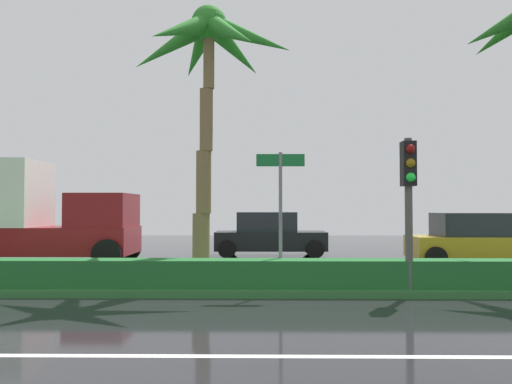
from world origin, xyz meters
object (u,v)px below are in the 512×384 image
object	(u,v)px
car_in_traffic_leading	(269,235)
car_in_traffic_second	(475,240)
traffic_signal_median_right	(409,185)
street_name_sign	(280,199)
palm_tree_centre_left	(210,58)
box_truck_lead	(35,218)

from	to	relation	value
car_in_traffic_leading	car_in_traffic_second	xyz separation A→B (m)	(6.72, -3.11, 0.00)
traffic_signal_median_right	street_name_sign	xyz separation A→B (m)	(-2.72, 0.64, -0.29)
palm_tree_centre_left	traffic_signal_median_right	distance (m)	5.94
street_name_sign	car_in_traffic_second	world-z (taller)	street_name_sign
traffic_signal_median_right	car_in_traffic_leading	xyz separation A→B (m)	(-2.85, 8.94, -1.55)
palm_tree_centre_left	car_in_traffic_leading	xyz separation A→B (m)	(1.63, 6.96, -4.90)
traffic_signal_median_right	box_truck_lead	size ratio (longest dim) A/B	0.50
traffic_signal_median_right	car_in_traffic_leading	bearing A→B (deg)	107.67
traffic_signal_median_right	car_in_traffic_second	world-z (taller)	traffic_signal_median_right
traffic_signal_median_right	car_in_traffic_leading	distance (m)	9.51
street_name_sign	car_in_traffic_leading	bearing A→B (deg)	90.90
traffic_signal_median_right	car_in_traffic_leading	world-z (taller)	traffic_signal_median_right
traffic_signal_median_right	box_truck_lead	distance (m)	12.22
car_in_traffic_second	box_truck_lead	bearing A→B (deg)	179.93
palm_tree_centre_left	box_truck_lead	bearing A→B (deg)	148.05
traffic_signal_median_right	box_truck_lead	xyz separation A→B (m)	(-10.70, 5.85, -0.83)
palm_tree_centre_left	car_in_traffic_second	xyz separation A→B (m)	(8.36, 3.86, -4.90)
car_in_traffic_leading	street_name_sign	bearing A→B (deg)	-89.10
car_in_traffic_leading	palm_tree_centre_left	bearing A→B (deg)	-103.21
palm_tree_centre_left	street_name_sign	xyz separation A→B (m)	(1.76, -1.34, -3.64)
palm_tree_centre_left	box_truck_lead	size ratio (longest dim) A/B	1.08
street_name_sign	box_truck_lead	bearing A→B (deg)	146.82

